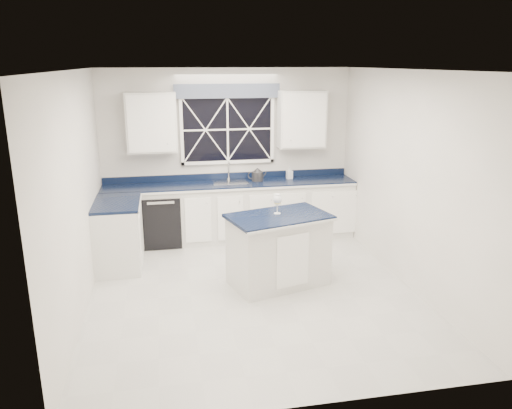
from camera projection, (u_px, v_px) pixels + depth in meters
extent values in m
plane|color=#B2B2AD|center=(253.00, 290.00, 6.31)|extent=(4.50, 4.50, 0.00)
cube|color=beige|center=(228.00, 154.00, 8.06)|extent=(4.00, 0.10, 2.70)
cube|color=silver|center=(231.00, 212.00, 8.03)|extent=(3.98, 0.60, 0.90)
cube|color=silver|center=(118.00, 235.00, 6.97)|extent=(0.60, 1.00, 0.90)
cube|color=black|center=(231.00, 184.00, 7.90)|extent=(3.98, 0.64, 0.04)
cube|color=black|center=(162.00, 219.00, 7.84)|extent=(0.60, 0.58, 0.82)
cube|color=black|center=(227.00, 129.00, 7.92)|extent=(1.40, 0.02, 1.00)
cube|color=slate|center=(227.00, 91.00, 7.70)|extent=(1.65, 0.04, 0.22)
cube|color=silver|center=(152.00, 123.00, 7.54)|extent=(0.75, 0.34, 0.90)
cube|color=silver|center=(301.00, 119.00, 7.96)|extent=(0.75, 0.34, 0.90)
cylinder|color=#B8B8BA|center=(229.00, 178.00, 8.10)|extent=(0.05, 0.05, 0.04)
cylinder|color=#B8B8BA|center=(229.00, 170.00, 8.06)|extent=(0.02, 0.02, 0.28)
cylinder|color=#B8B8BA|center=(229.00, 163.00, 7.94)|extent=(0.02, 0.18, 0.02)
cube|color=silver|center=(278.00, 251.00, 6.41)|extent=(1.33, 0.99, 0.89)
cube|color=black|center=(279.00, 217.00, 6.28)|extent=(1.40, 1.06, 0.04)
cube|color=beige|center=(282.00, 260.00, 7.25)|extent=(1.16, 0.73, 0.01)
cube|color=black|center=(282.00, 259.00, 7.25)|extent=(1.03, 0.60, 0.01)
cylinder|color=#313134|center=(257.00, 176.00, 8.00)|extent=(0.23, 0.23, 0.15)
cone|color=#313134|center=(257.00, 170.00, 7.97)|extent=(0.19, 0.19, 0.06)
torus|color=#313134|center=(251.00, 175.00, 8.01)|extent=(0.12, 0.06, 0.13)
cylinder|color=#313134|center=(264.00, 175.00, 7.98)|extent=(0.08, 0.04, 0.10)
cylinder|color=white|center=(277.00, 213.00, 6.33)|extent=(0.09, 0.09, 0.01)
cylinder|color=white|center=(277.00, 208.00, 6.31)|extent=(0.01, 0.01, 0.14)
ellipsoid|color=white|center=(277.00, 199.00, 6.28)|extent=(0.11, 0.11, 0.14)
cylinder|color=#E1D377|center=(277.00, 201.00, 6.29)|extent=(0.09, 0.09, 0.06)
imported|color=silver|center=(289.00, 173.00, 8.15)|extent=(0.10, 0.10, 0.20)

